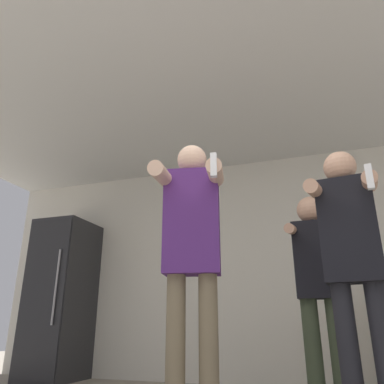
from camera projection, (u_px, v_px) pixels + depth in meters
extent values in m
cube|color=beige|center=(263.00, 264.00, 4.33)|extent=(7.00, 0.06, 2.55)
cube|color=silver|center=(229.00, 93.00, 3.36)|extent=(7.00, 3.60, 0.05)
cube|color=#262628|center=(61.00, 297.00, 4.60)|extent=(0.61, 0.69, 1.86)
cube|color=black|center=(42.00, 295.00, 4.29)|extent=(0.59, 0.01, 1.79)
cylinder|color=#99999E|center=(56.00, 286.00, 4.24)|extent=(0.02, 0.02, 0.84)
cylinder|color=#75664C|center=(175.00, 354.00, 2.17)|extent=(0.12, 0.12, 0.90)
cylinder|color=#75664C|center=(209.00, 354.00, 2.15)|extent=(0.12, 0.12, 0.90)
cube|color=#4C236B|center=(192.00, 222.00, 2.42)|extent=(0.39, 0.27, 0.68)
sphere|color=beige|center=(192.00, 160.00, 2.57)|extent=(0.20, 0.20, 0.20)
cylinder|color=beige|center=(162.00, 175.00, 2.34)|extent=(0.18, 0.43, 0.16)
cylinder|color=beige|center=(215.00, 173.00, 2.30)|extent=(0.18, 0.43, 0.16)
cube|color=white|center=(214.00, 165.00, 2.10)|extent=(0.04, 0.04, 0.14)
cylinder|color=black|center=(350.00, 362.00, 2.05)|extent=(0.11, 0.11, 0.84)
cube|color=black|center=(349.00, 230.00, 2.26)|extent=(0.35, 0.24, 0.63)
sphere|color=tan|center=(340.00, 167.00, 2.40)|extent=(0.20, 0.20, 0.20)
cylinder|color=tan|center=(314.00, 189.00, 2.28)|extent=(0.13, 0.33, 0.14)
cylinder|color=tan|center=(370.00, 181.00, 2.15)|extent=(0.13, 0.33, 0.14)
cube|color=white|center=(369.00, 177.00, 2.01)|extent=(0.04, 0.04, 0.14)
cylinder|color=#38422D|center=(314.00, 355.00, 2.74)|extent=(0.13, 0.13, 0.80)
cylinder|color=#38422D|center=(340.00, 356.00, 2.68)|extent=(0.13, 0.13, 0.80)
cube|color=black|center=(316.00, 260.00, 2.94)|extent=(0.33, 0.21, 0.60)
sphere|color=tan|center=(310.00, 210.00, 3.08)|extent=(0.22, 0.22, 0.22)
cylinder|color=tan|center=(291.00, 229.00, 2.93)|extent=(0.09, 0.33, 0.13)
cylinder|color=tan|center=(333.00, 226.00, 2.83)|extent=(0.09, 0.33, 0.13)
cube|color=white|center=(333.00, 224.00, 2.68)|extent=(0.04, 0.04, 0.14)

